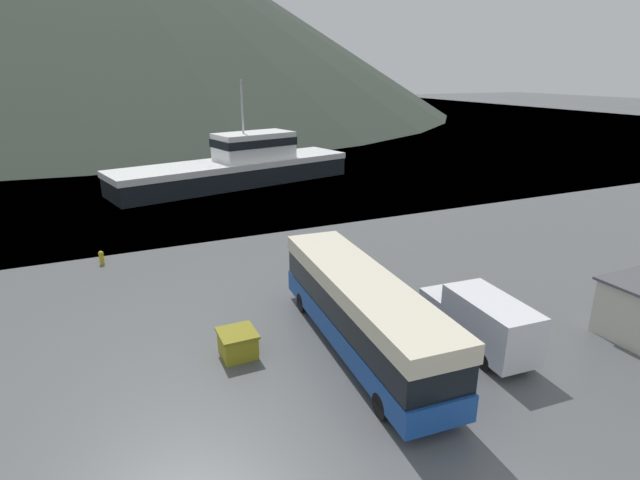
{
  "coord_description": "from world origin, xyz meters",
  "views": [
    {
      "loc": [
        -8.95,
        -6.43,
        10.96
      ],
      "look_at": [
        2.0,
        17.45,
        2.0
      ],
      "focal_mm": 28.0,
      "sensor_mm": 36.0,
      "label": 1
    }
  ],
  "objects_px": {
    "tour_bus": "(361,309)",
    "small_boat": "(239,170)",
    "fishing_boat": "(238,165)",
    "delivery_van": "(481,319)",
    "storage_bin": "(238,343)"
  },
  "relations": [
    {
      "from": "tour_bus",
      "to": "fishing_boat",
      "type": "bearing_deg",
      "value": 86.83
    },
    {
      "from": "fishing_boat",
      "to": "delivery_van",
      "type": "bearing_deg",
      "value": 167.53
    },
    {
      "from": "delivery_van",
      "to": "fishing_boat",
      "type": "xyz_separation_m",
      "value": [
        -0.33,
        34.93,
        0.61
      ]
    },
    {
      "from": "small_boat",
      "to": "tour_bus",
      "type": "bearing_deg",
      "value": -52.87
    },
    {
      "from": "delivery_van",
      "to": "small_boat",
      "type": "distance_m",
      "value": 40.24
    },
    {
      "from": "tour_bus",
      "to": "small_boat",
      "type": "distance_m",
      "value": 38.79
    },
    {
      "from": "tour_bus",
      "to": "small_boat",
      "type": "relative_size",
      "value": 2.15
    },
    {
      "from": "storage_bin",
      "to": "tour_bus",
      "type": "bearing_deg",
      "value": -19.25
    },
    {
      "from": "storage_bin",
      "to": "delivery_van",
      "type": "bearing_deg",
      "value": -20.76
    },
    {
      "from": "fishing_boat",
      "to": "small_boat",
      "type": "xyz_separation_m",
      "value": [
        1.48,
        5.29,
        -1.48
      ]
    },
    {
      "from": "delivery_van",
      "to": "small_boat",
      "type": "relative_size",
      "value": 1.06
    },
    {
      "from": "fishing_boat",
      "to": "storage_bin",
      "type": "distance_m",
      "value": 32.69
    },
    {
      "from": "delivery_van",
      "to": "tour_bus",
      "type": "bearing_deg",
      "value": 161.79
    },
    {
      "from": "tour_bus",
      "to": "storage_bin",
      "type": "bearing_deg",
      "value": 164.93
    },
    {
      "from": "storage_bin",
      "to": "small_boat",
      "type": "relative_size",
      "value": 0.27
    }
  ]
}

